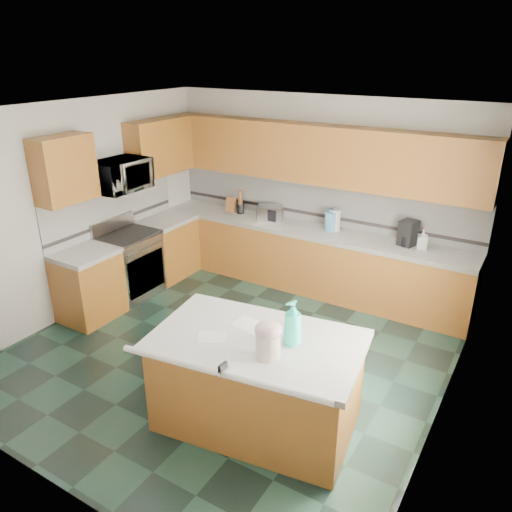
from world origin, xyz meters
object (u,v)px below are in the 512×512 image
Objects in this scene: island_top at (257,341)px; soap_bottle_island at (293,323)px; knife_block at (231,205)px; toaster_oven at (270,213)px; island_base at (257,384)px; treat_jar at (268,345)px; coffee_maker at (408,233)px.

soap_bottle_island is at bearing 7.48° from island_top.
knife_block is at bearing 119.25° from island_top.
toaster_oven is at bearing 109.54° from island_top.
knife_block is 0.67× the size of toaster_oven.
island_base is 3.31m from toaster_oven.
island_top is 0.32m from treat_jar.
soap_bottle_island is 1.25× the size of coffee_maker.
island_top is at bearing -83.88° from coffee_maker.
coffee_maker is (2.70, 0.03, 0.04)m from knife_block.
treat_jar is at bearing -59.74° from knife_block.
knife_block is 2.70m from coffee_maker.
island_base is 0.46m from island_top.
knife_block is at bearing 157.32° from toaster_oven.
island_base is 4.81× the size of toaster_oven.
island_top is at bearing -84.88° from toaster_oven.
soap_bottle_island reaches higher than coffee_maker.
treat_jar is 3.10m from coffee_maker.
soap_bottle_island reaches higher than treat_jar.
soap_bottle_island is at bearing -79.62° from toaster_oven.
soap_bottle_island is at bearing 7.48° from island_base.
knife_block is at bearing 150.72° from treat_jar.
soap_bottle_island reaches higher than knife_block.
island_base is 5.32× the size of coffee_maker.
toaster_oven is (-1.52, 2.88, 0.59)m from island_base.
toaster_oven is at bearing 109.54° from island_base.
island_top is at bearing 162.13° from treat_jar.
treat_jar is at bearing -48.46° from island_base.
soap_bottle_island is at bearing -78.15° from coffee_maker.
island_top is (0.00, 0.00, 0.46)m from island_base.
treat_jar is (0.22, -0.18, 0.60)m from island_base.
toaster_oven reaches higher than island_base.
knife_block is (-2.21, 2.88, 0.61)m from island_base.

